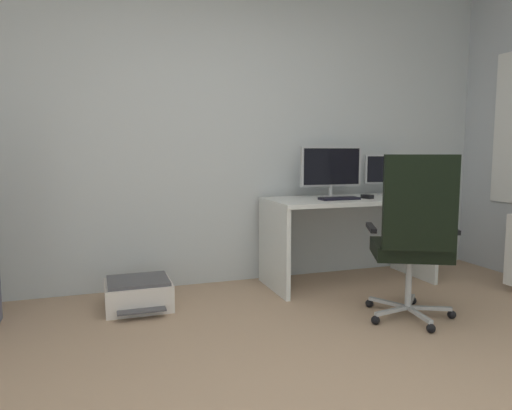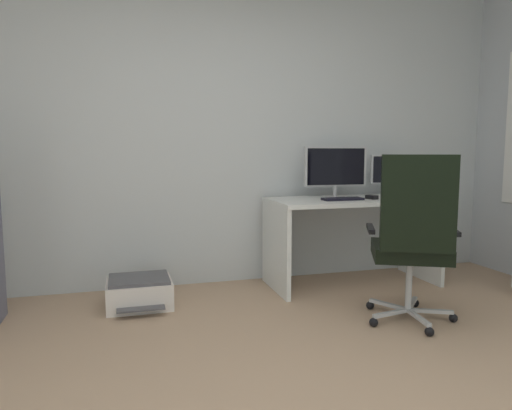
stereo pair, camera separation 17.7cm
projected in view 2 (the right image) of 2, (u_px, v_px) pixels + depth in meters
wall_back at (215, 130)px, 4.10m from camera, size 5.42×0.10×2.70m
desk at (352, 222)px, 4.09m from camera, size 1.44×0.68×0.76m
monitor_main at (335, 168)px, 4.12m from camera, size 0.57×0.18×0.45m
monitor_secondary at (395, 172)px, 4.28m from camera, size 0.44×0.18×0.37m
keyboard at (343, 199)px, 3.93m from camera, size 0.34×0.13×0.02m
computer_mouse at (372, 197)px, 4.01m from camera, size 0.09×0.11×0.03m
office_chair at (413, 235)px, 3.09m from camera, size 0.66×0.67×1.14m
printer at (139, 292)px, 3.54m from camera, size 0.48×0.50×0.22m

